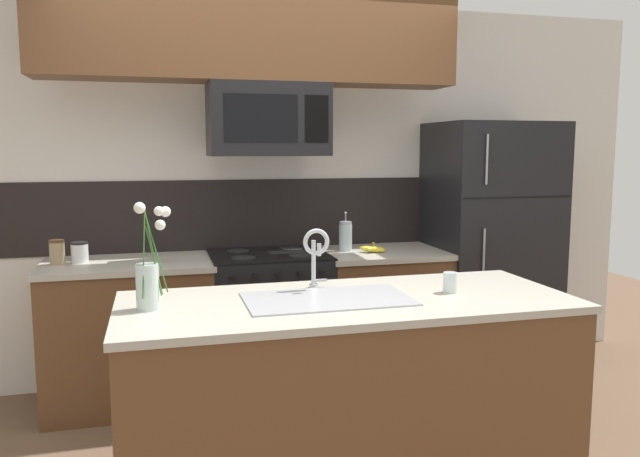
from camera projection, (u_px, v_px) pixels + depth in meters
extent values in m
plane|color=brown|center=(300.00, 452.00, 3.32)|extent=(10.00, 10.00, 0.00)
cube|color=silver|center=(300.00, 191.00, 4.45)|extent=(5.20, 0.10, 2.60)
cube|color=black|center=(260.00, 214.00, 4.34)|extent=(3.58, 0.01, 0.48)
cube|color=brown|center=(130.00, 336.00, 3.90)|extent=(1.00, 0.62, 0.88)
cube|color=#B2AD9E|center=(128.00, 264.00, 3.84)|extent=(1.03, 0.65, 0.03)
cube|color=brown|center=(381.00, 318.00, 4.32)|extent=(0.82, 0.62, 0.88)
cube|color=#B2AD9E|center=(382.00, 253.00, 4.26)|extent=(0.85, 0.65, 0.03)
cube|color=black|center=(269.00, 323.00, 4.12)|extent=(0.76, 0.62, 0.91)
cube|color=black|center=(269.00, 255.00, 4.06)|extent=(0.76, 0.62, 0.01)
cylinder|color=black|center=(244.00, 258.00, 3.88)|extent=(0.15, 0.15, 0.01)
cylinder|color=black|center=(300.00, 255.00, 3.98)|extent=(0.15, 0.15, 0.01)
cylinder|color=black|center=(238.00, 251.00, 4.14)|extent=(0.15, 0.15, 0.01)
cylinder|color=black|center=(291.00, 249.00, 4.24)|extent=(0.15, 0.15, 0.01)
cylinder|color=black|center=(233.00, 276.00, 3.69)|extent=(0.03, 0.02, 0.03)
cylinder|color=black|center=(256.00, 275.00, 3.72)|extent=(0.03, 0.02, 0.03)
cylinder|color=black|center=(278.00, 274.00, 3.76)|extent=(0.03, 0.02, 0.03)
cylinder|color=black|center=(300.00, 273.00, 3.79)|extent=(0.03, 0.02, 0.03)
cylinder|color=black|center=(322.00, 272.00, 3.83)|extent=(0.03, 0.02, 0.03)
cube|color=black|center=(268.00, 120.00, 3.93)|extent=(0.74, 0.40, 0.45)
cube|color=black|center=(261.00, 118.00, 3.72)|extent=(0.45, 0.00, 0.29)
cube|color=black|center=(317.00, 119.00, 3.81)|extent=(0.15, 0.00, 0.29)
cube|color=brown|center=(252.00, 33.00, 3.81)|extent=(2.58, 0.34, 0.60)
cube|color=black|center=(488.00, 248.00, 4.49)|extent=(0.82, 0.72, 1.78)
cube|color=black|center=(518.00, 197.00, 4.09)|extent=(0.79, 0.00, 0.01)
cylinder|color=#99999E|center=(487.00, 159.00, 3.98)|extent=(0.01, 0.01, 0.32)
cylinder|color=#99999E|center=(483.00, 280.00, 4.08)|extent=(0.01, 0.01, 0.68)
cylinder|color=#997F5B|center=(57.00, 254.00, 3.73)|extent=(0.09, 0.09, 0.13)
cylinder|color=#4C331E|center=(57.00, 241.00, 3.72)|extent=(0.09, 0.09, 0.01)
cylinder|color=silver|center=(80.00, 253.00, 3.80)|extent=(0.10, 0.10, 0.11)
cylinder|color=black|center=(79.00, 243.00, 3.79)|extent=(0.10, 0.10, 0.01)
ellipsoid|color=yellow|center=(372.00, 249.00, 4.17)|extent=(0.17, 0.12, 0.04)
ellipsoid|color=yellow|center=(372.00, 249.00, 4.19)|extent=(0.18, 0.08, 0.06)
ellipsoid|color=yellow|center=(374.00, 249.00, 4.17)|extent=(0.17, 0.04, 0.05)
ellipsoid|color=yellow|center=(374.00, 249.00, 4.19)|extent=(0.18, 0.08, 0.05)
ellipsoid|color=yellow|center=(375.00, 249.00, 4.17)|extent=(0.17, 0.12, 0.06)
cylinder|color=brown|center=(373.00, 245.00, 4.18)|extent=(0.02, 0.02, 0.03)
cylinder|color=silver|center=(345.00, 237.00, 4.25)|extent=(0.09, 0.09, 0.18)
cylinder|color=#A3A3AA|center=(346.00, 223.00, 4.23)|extent=(0.08, 0.08, 0.02)
cylinder|color=#A3A3AA|center=(346.00, 218.00, 4.23)|extent=(0.01, 0.01, 0.05)
sphere|color=#A3A3AA|center=(346.00, 213.00, 4.22)|extent=(0.02, 0.02, 0.02)
cube|color=brown|center=(347.00, 395.00, 2.96)|extent=(2.07, 0.82, 0.88)
cube|color=#B2AD9E|center=(348.00, 302.00, 2.90)|extent=(2.10, 0.85, 0.03)
cube|color=#ADAFB5|center=(327.00, 299.00, 2.88)|extent=(0.76, 0.44, 0.01)
cube|color=#ADAFB5|center=(290.00, 318.00, 2.84)|extent=(0.30, 0.33, 0.15)
cube|color=#ADAFB5|center=(363.00, 313.00, 2.93)|extent=(0.30, 0.33, 0.15)
cylinder|color=#B7BABF|center=(314.00, 286.00, 3.12)|extent=(0.04, 0.04, 0.02)
cylinder|color=#B7BABF|center=(314.00, 262.00, 3.11)|extent=(0.02, 0.02, 0.22)
torus|color=#B7BABF|center=(316.00, 242.00, 3.04)|extent=(0.13, 0.02, 0.13)
cylinder|color=#B7BABF|center=(319.00, 250.00, 2.99)|extent=(0.02, 0.02, 0.06)
cube|color=#B7BABF|center=(320.00, 280.00, 3.13)|extent=(0.07, 0.01, 0.01)
cylinder|color=silver|center=(450.00, 282.00, 3.02)|extent=(0.07, 0.07, 0.10)
cylinder|color=silver|center=(148.00, 287.00, 2.69)|extent=(0.10, 0.10, 0.20)
cylinder|color=silver|center=(148.00, 301.00, 2.70)|extent=(0.09, 0.09, 0.06)
cylinder|color=#386B2D|center=(144.00, 253.00, 2.64)|extent=(0.03, 0.07, 0.38)
sphere|color=white|center=(139.00, 208.00, 2.58)|extent=(0.05, 0.05, 0.05)
cylinder|color=#386B2D|center=(153.00, 254.00, 2.67)|extent=(0.06, 0.02, 0.37)
sphere|color=white|center=(159.00, 211.00, 2.65)|extent=(0.04, 0.04, 0.04)
cylinder|color=#386B2D|center=(154.00, 261.00, 2.69)|extent=(0.07, 0.01, 0.30)
sphere|color=white|center=(160.00, 225.00, 2.68)|extent=(0.05, 0.05, 0.05)
cylinder|color=#386B2D|center=(157.00, 254.00, 2.70)|extent=(0.09, 0.03, 0.35)
sphere|color=white|center=(165.00, 212.00, 2.70)|extent=(0.05, 0.05, 0.05)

